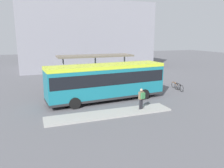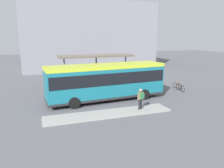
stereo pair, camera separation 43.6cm
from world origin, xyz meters
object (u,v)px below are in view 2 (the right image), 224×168
potted_planter_far_side (77,89)px  city_bus (107,80)px  pedestrian_waiting (141,98)px  bicycle_orange (177,86)px  bicycle_black (180,88)px  potted_planter_near_shelter (102,87)px

potted_planter_far_side → city_bus: bearing=-42.3°
pedestrian_waiting → bicycle_orange: size_ratio=0.98×
pedestrian_waiting → bicycle_black: (6.94, 4.44, -0.71)m
pedestrian_waiting → potted_planter_near_shelter: 6.54m
bicycle_black → potted_planter_near_shelter: bearing=82.3°
pedestrian_waiting → bicycle_orange: (7.17, 5.30, -0.71)m
pedestrian_waiting → potted_planter_far_side: (-3.96, 5.82, -0.29)m
bicycle_black → bicycle_orange: bicycle_black is taller
bicycle_orange → potted_planter_far_side: 11.15m
city_bus → potted_planter_far_side: (-2.32, 2.11, -1.15)m
potted_planter_near_shelter → potted_planter_far_side: bearing=-167.7°
bicycle_orange → bicycle_black: bearing=167.0°
potted_planter_near_shelter → pedestrian_waiting: bearing=-78.4°
bicycle_black → potted_planter_far_side: bearing=88.4°
bicycle_orange → potted_planter_far_side: (-11.13, 0.51, 0.42)m
city_bus → potted_planter_far_side: 3.34m
bicycle_black → bicycle_orange: size_ratio=1.01×
city_bus → pedestrian_waiting: city_bus is taller
bicycle_black → potted_planter_near_shelter: size_ratio=1.39×
potted_planter_near_shelter → potted_planter_far_side: 2.71m
pedestrian_waiting → bicycle_black: 8.27m
city_bus → potted_planter_far_side: bearing=133.0°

